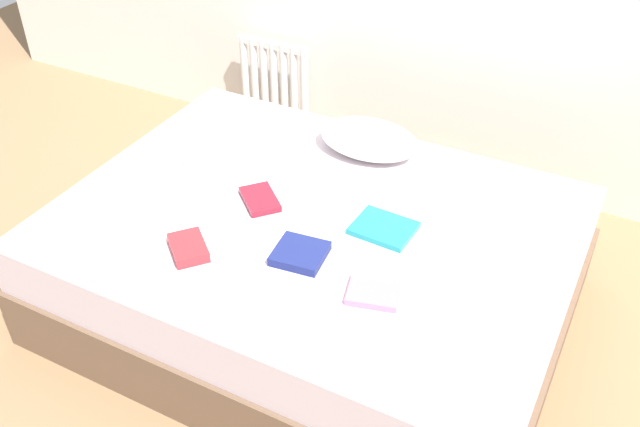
{
  "coord_description": "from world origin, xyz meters",
  "views": [
    {
      "loc": [
        1.04,
        -1.94,
        2.15
      ],
      "look_at": [
        0.0,
        0.05,
        0.48
      ],
      "focal_mm": 39.7,
      "sensor_mm": 36.0,
      "label": 1
    }
  ],
  "objects_px": {
    "textbook_teal": "(384,228)",
    "textbook_white": "(213,158)",
    "textbook_pink": "(374,293)",
    "pillow": "(369,139)",
    "bed": "(314,265)",
    "textbook_maroon": "(260,199)",
    "radiator": "(274,83)",
    "textbook_navy": "(300,254)",
    "textbook_red": "(188,248)"
  },
  "relations": [
    {
      "from": "radiator",
      "to": "textbook_teal",
      "type": "relative_size",
      "value": 2.2
    },
    {
      "from": "bed",
      "to": "radiator",
      "type": "xyz_separation_m",
      "value": [
        -0.9,
        1.2,
        0.09
      ]
    },
    {
      "from": "textbook_white",
      "to": "textbook_pink",
      "type": "distance_m",
      "value": 1.06
    },
    {
      "from": "textbook_pink",
      "to": "pillow",
      "type": "bearing_deg",
      "value": 100.84
    },
    {
      "from": "textbook_pink",
      "to": "textbook_white",
      "type": "bearing_deg",
      "value": 140.2
    },
    {
      "from": "textbook_navy",
      "to": "textbook_maroon",
      "type": "relative_size",
      "value": 0.95
    },
    {
      "from": "textbook_maroon",
      "to": "textbook_pink",
      "type": "bearing_deg",
      "value": 17.04
    },
    {
      "from": "textbook_maroon",
      "to": "textbook_teal",
      "type": "bearing_deg",
      "value": 48.12
    },
    {
      "from": "pillow",
      "to": "textbook_white",
      "type": "bearing_deg",
      "value": -146.01
    },
    {
      "from": "bed",
      "to": "textbook_white",
      "type": "bearing_deg",
      "value": 165.57
    },
    {
      "from": "textbook_navy",
      "to": "textbook_maroon",
      "type": "height_order",
      "value": "textbook_navy"
    },
    {
      "from": "textbook_pink",
      "to": "radiator",
      "type": "bearing_deg",
      "value": 115.8
    },
    {
      "from": "bed",
      "to": "textbook_maroon",
      "type": "height_order",
      "value": "textbook_maroon"
    },
    {
      "from": "textbook_red",
      "to": "textbook_pink",
      "type": "height_order",
      "value": "textbook_red"
    },
    {
      "from": "pillow",
      "to": "textbook_red",
      "type": "distance_m",
      "value": 0.98
    },
    {
      "from": "textbook_teal",
      "to": "pillow",
      "type": "bearing_deg",
      "value": 123.29
    },
    {
      "from": "bed",
      "to": "textbook_navy",
      "type": "bearing_deg",
      "value": -73.56
    },
    {
      "from": "bed",
      "to": "textbook_navy",
      "type": "xyz_separation_m",
      "value": [
        0.07,
        -0.24,
        0.27
      ]
    },
    {
      "from": "textbook_navy",
      "to": "textbook_pink",
      "type": "distance_m",
      "value": 0.32
    },
    {
      "from": "textbook_navy",
      "to": "textbook_pink",
      "type": "height_order",
      "value": "textbook_navy"
    },
    {
      "from": "pillow",
      "to": "textbook_navy",
      "type": "height_order",
      "value": "pillow"
    },
    {
      "from": "textbook_teal",
      "to": "textbook_maroon",
      "type": "height_order",
      "value": "textbook_maroon"
    },
    {
      "from": "bed",
      "to": "radiator",
      "type": "bearing_deg",
      "value": 126.79
    },
    {
      "from": "textbook_teal",
      "to": "textbook_red",
      "type": "distance_m",
      "value": 0.73
    },
    {
      "from": "bed",
      "to": "pillow",
      "type": "relative_size",
      "value": 4.47
    },
    {
      "from": "textbook_red",
      "to": "textbook_white",
      "type": "distance_m",
      "value": 0.62
    },
    {
      "from": "textbook_red",
      "to": "textbook_white",
      "type": "xyz_separation_m",
      "value": [
        -0.27,
        0.55,
        -0.01
      ]
    },
    {
      "from": "textbook_teal",
      "to": "textbook_red",
      "type": "relative_size",
      "value": 1.32
    },
    {
      "from": "pillow",
      "to": "textbook_teal",
      "type": "distance_m",
      "value": 0.57
    },
    {
      "from": "textbook_maroon",
      "to": "pillow",
      "type": "bearing_deg",
      "value": 108.93
    },
    {
      "from": "textbook_red",
      "to": "textbook_pink",
      "type": "relative_size",
      "value": 0.99
    },
    {
      "from": "radiator",
      "to": "textbook_maroon",
      "type": "distance_m",
      "value": 1.4
    },
    {
      "from": "textbook_teal",
      "to": "textbook_white",
      "type": "bearing_deg",
      "value": 175.76
    },
    {
      "from": "bed",
      "to": "textbook_maroon",
      "type": "bearing_deg",
      "value": -175.78
    },
    {
      "from": "pillow",
      "to": "textbook_white",
      "type": "distance_m",
      "value": 0.68
    },
    {
      "from": "textbook_red",
      "to": "textbook_navy",
      "type": "bearing_deg",
      "value": 64.37
    },
    {
      "from": "textbook_navy",
      "to": "textbook_maroon",
      "type": "distance_m",
      "value": 0.38
    },
    {
      "from": "textbook_pink",
      "to": "textbook_maroon",
      "type": "height_order",
      "value": "textbook_maroon"
    },
    {
      "from": "bed",
      "to": "pillow",
      "type": "bearing_deg",
      "value": 91.0
    },
    {
      "from": "radiator",
      "to": "textbook_navy",
      "type": "xyz_separation_m",
      "value": [
        0.97,
        -1.44,
        0.18
      ]
    },
    {
      "from": "textbook_red",
      "to": "textbook_white",
      "type": "height_order",
      "value": "textbook_red"
    },
    {
      "from": "pillow",
      "to": "bed",
      "type": "bearing_deg",
      "value": -89.0
    },
    {
      "from": "textbook_red",
      "to": "textbook_navy",
      "type": "relative_size",
      "value": 0.95
    },
    {
      "from": "textbook_red",
      "to": "textbook_white",
      "type": "bearing_deg",
      "value": 156.97
    },
    {
      "from": "bed",
      "to": "textbook_pink",
      "type": "relative_size",
      "value": 11.56
    },
    {
      "from": "radiator",
      "to": "textbook_white",
      "type": "xyz_separation_m",
      "value": [
        0.32,
        -1.05,
        0.17
      ]
    },
    {
      "from": "bed",
      "to": "textbook_teal",
      "type": "height_order",
      "value": "textbook_teal"
    },
    {
      "from": "textbook_red",
      "to": "textbook_pink",
      "type": "bearing_deg",
      "value": 49.29
    },
    {
      "from": "radiator",
      "to": "textbook_pink",
      "type": "bearing_deg",
      "value": -49.43
    },
    {
      "from": "bed",
      "to": "textbook_navy",
      "type": "relative_size",
      "value": 11.08
    }
  ]
}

